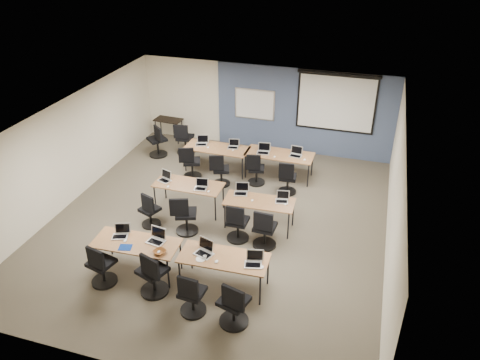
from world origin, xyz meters
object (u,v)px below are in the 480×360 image
(laptop_3, at_px, (254,261))
(laptop_11, at_px, (296,154))
(task_chair_2, at_px, (192,297))
(laptop_10, at_px, (264,150))
(task_chair_3, at_px, (234,307))
(laptop_6, at_px, (241,191))
(training_table_mid_left, at_px, (189,186))
(task_chair_0, at_px, (101,268))
(task_chair_7, at_px, (264,232))
(laptop_9, at_px, (233,146))
(task_chair_8, at_px, (191,165))
(task_chair_4, at_px, (150,213))
(projector_screen, at_px, (337,99))
(training_table_front_right, at_px, (224,259))
(task_chair_10, at_px, (256,171))
(task_chair_6, at_px, (237,225))
(laptop_8, at_px, (202,142))
(utility_table, at_px, (168,122))
(laptop_1, at_px, (157,238))
(laptop_5, at_px, (201,186))
(spare_chair_b, at_px, (158,143))
(task_chair_11, at_px, (287,180))
(whiteboard, at_px, (255,104))
(task_chair_1, at_px, (153,277))
(training_table_back_right, at_px, (279,155))
(task_chair_9, at_px, (220,172))
(training_table_back_left, at_px, (217,149))
(spare_chair_a, at_px, (184,141))
(training_table_mid_right, at_px, (259,203))
(training_table_front_left, at_px, (136,244))
(laptop_4, at_px, (165,178))
(laptop_0, at_px, (121,233))
(task_chair_5, at_px, (185,218))

(laptop_3, bearing_deg, laptop_11, 78.20)
(task_chair_2, height_order, laptop_10, laptop_10)
(task_chair_3, relative_size, laptop_6, 3.17)
(training_table_mid_left, xyz_separation_m, laptop_3, (2.39, -2.48, 0.11))
(task_chair_0, relative_size, laptop_11, 3.02)
(task_chair_7, bearing_deg, laptop_6, 133.12)
(laptop_9, bearing_deg, task_chair_8, -152.67)
(task_chair_4, bearing_deg, laptop_3, -5.49)
(projector_screen, distance_m, training_table_front_right, 6.78)
(task_chair_10, bearing_deg, task_chair_6, -96.52)
(laptop_8, xyz_separation_m, laptop_10, (1.87, -0.01, 0.00))
(laptop_11, relative_size, utility_table, 0.37)
(task_chair_0, distance_m, laptop_10, 5.80)
(laptop_1, height_order, laptop_5, laptop_1)
(task_chair_4, height_order, task_chair_10, task_chair_10)
(spare_chair_b, bearing_deg, laptop_6, 3.22)
(training_table_front_right, distance_m, training_table_mid_left, 3.04)
(task_chair_8, xyz_separation_m, laptop_9, (1.01, 0.82, 0.37))
(task_chair_2, distance_m, task_chair_11, 4.93)
(training_table_mid_left, distance_m, laptop_8, 2.37)
(task_chair_7, bearing_deg, whiteboard, 110.15)
(laptop_1, bearing_deg, task_chair_1, -62.96)
(training_table_back_right, relative_size, task_chair_9, 1.97)
(training_table_back_left, bearing_deg, spare_chair_a, 152.39)
(projector_screen, height_order, laptop_8, projector_screen)
(laptop_5, bearing_deg, training_table_mid_right, -14.68)
(task_chair_2, distance_m, spare_chair_b, 6.90)
(projector_screen, relative_size, task_chair_10, 2.47)
(projector_screen, relative_size, utility_table, 2.67)
(laptop_1, relative_size, task_chair_4, 0.38)
(task_chair_7, distance_m, spare_chair_b, 5.59)
(training_table_front_left, height_order, task_chair_7, task_chair_7)
(laptop_6, height_order, task_chair_10, laptop_6)
(laptop_10, height_order, laptop_11, laptop_10)
(laptop_4, distance_m, laptop_10, 3.02)
(laptop_1, bearing_deg, task_chair_8, 111.79)
(laptop_4, bearing_deg, laptop_8, 106.42)
(whiteboard, relative_size, laptop_5, 4.18)
(laptop_3, xyz_separation_m, laptop_5, (-2.01, 2.39, -0.00))
(laptop_0, relative_size, task_chair_5, 0.32)
(task_chair_2, distance_m, utility_table, 8.02)
(laptop_9, bearing_deg, training_table_front_left, -108.13)
(task_chair_5, xyz_separation_m, laptop_6, (1.09, 0.97, 0.37))
(laptop_5, bearing_deg, laptop_0, -120.07)
(laptop_1, bearing_deg, task_chair_4, 132.19)
(task_chair_4, relative_size, laptop_9, 3.15)
(laptop_5, distance_m, task_chair_6, 1.49)
(task_chair_10, bearing_deg, task_chair_3, -91.71)
(laptop_10, bearing_deg, utility_table, 149.43)
(training_table_front_right, bearing_deg, whiteboard, 97.98)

